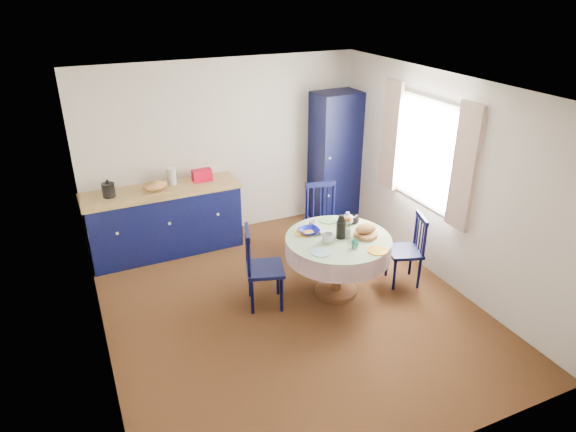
# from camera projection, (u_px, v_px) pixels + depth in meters

# --- Properties ---
(floor) EXTENTS (4.50, 4.50, 0.00)m
(floor) POSITION_uv_depth(u_px,v_px,m) (290.00, 307.00, 5.91)
(floor) COLOR black
(floor) RESTS_ON ground
(ceiling) EXTENTS (4.50, 4.50, 0.00)m
(ceiling) POSITION_uv_depth(u_px,v_px,m) (291.00, 88.00, 4.85)
(ceiling) COLOR white
(ceiling) RESTS_ON wall_back
(wall_back) EXTENTS (4.00, 0.02, 2.50)m
(wall_back) POSITION_uv_depth(u_px,v_px,m) (224.00, 149.00, 7.24)
(wall_back) COLOR silver
(wall_back) RESTS_ON floor
(wall_left) EXTENTS (0.02, 4.50, 2.50)m
(wall_left) POSITION_uv_depth(u_px,v_px,m) (89.00, 246.00, 4.64)
(wall_left) COLOR silver
(wall_left) RESTS_ON floor
(wall_right) EXTENTS (0.02, 4.50, 2.50)m
(wall_right) POSITION_uv_depth(u_px,v_px,m) (442.00, 181.00, 6.12)
(wall_right) COLOR silver
(wall_right) RESTS_ON floor
(window) EXTENTS (0.10, 1.74, 1.45)m
(window) POSITION_uv_depth(u_px,v_px,m) (426.00, 152.00, 6.24)
(window) COLOR white
(window) RESTS_ON wall_right
(kitchen_counter) EXTENTS (2.07, 0.69, 1.16)m
(kitchen_counter) POSITION_uv_depth(u_px,v_px,m) (165.00, 220.00, 6.94)
(kitchen_counter) COLOR black
(kitchen_counter) RESTS_ON floor
(pantry_cabinet) EXTENTS (0.72, 0.54, 1.96)m
(pantry_cabinet) POSITION_uv_depth(u_px,v_px,m) (335.00, 157.00, 7.76)
(pantry_cabinet) COLOR black
(pantry_cabinet) RESTS_ON floor
(dining_table) EXTENTS (1.22, 1.22, 1.02)m
(dining_table) POSITION_uv_depth(u_px,v_px,m) (339.00, 247.00, 5.94)
(dining_table) COLOR #4E2E16
(dining_table) RESTS_ON floor
(chair_left) EXTENTS (0.52, 0.53, 0.97)m
(chair_left) POSITION_uv_depth(u_px,v_px,m) (261.00, 267.00, 5.77)
(chair_left) COLOR black
(chair_left) RESTS_ON floor
(chair_far) EXTENTS (0.53, 0.51, 1.01)m
(chair_far) POSITION_uv_depth(u_px,v_px,m) (323.00, 221.00, 6.81)
(chair_far) COLOR black
(chair_far) RESTS_ON floor
(chair_right) EXTENTS (0.49, 0.50, 0.90)m
(chair_right) POSITION_uv_depth(u_px,v_px,m) (408.00, 249.00, 6.23)
(chair_right) COLOR black
(chair_right) RESTS_ON floor
(mug_a) EXTENTS (0.13, 0.13, 0.11)m
(mug_a) POSITION_uv_depth(u_px,v_px,m) (328.00, 238.00, 5.77)
(mug_a) COLOR silver
(mug_a) RESTS_ON dining_table
(mug_b) EXTENTS (0.09, 0.09, 0.09)m
(mug_b) POSITION_uv_depth(u_px,v_px,m) (355.00, 245.00, 5.65)
(mug_b) COLOR #2C776C
(mug_b) RESTS_ON dining_table
(mug_c) EXTENTS (0.13, 0.13, 0.10)m
(mug_c) POSITION_uv_depth(u_px,v_px,m) (354.00, 220.00, 6.21)
(mug_c) COLOR black
(mug_c) RESTS_ON dining_table
(mug_d) EXTENTS (0.10, 0.10, 0.09)m
(mug_d) POSITION_uv_depth(u_px,v_px,m) (312.00, 224.00, 6.12)
(mug_d) COLOR silver
(mug_d) RESTS_ON dining_table
(cobalt_bowl) EXTENTS (0.23, 0.23, 0.06)m
(cobalt_bowl) POSITION_uv_depth(u_px,v_px,m) (309.00, 231.00, 5.98)
(cobalt_bowl) COLOR #090B7E
(cobalt_bowl) RESTS_ON dining_table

